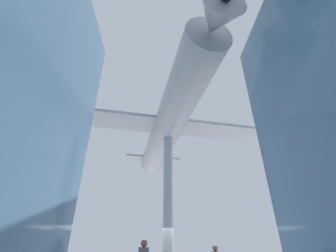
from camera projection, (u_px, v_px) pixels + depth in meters
support_pylon_central at (168, 202)px, 12.31m from camera, size 0.55×0.55×7.65m
suspended_airplane at (169, 123)px, 14.37m from camera, size 15.20×16.22×2.94m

